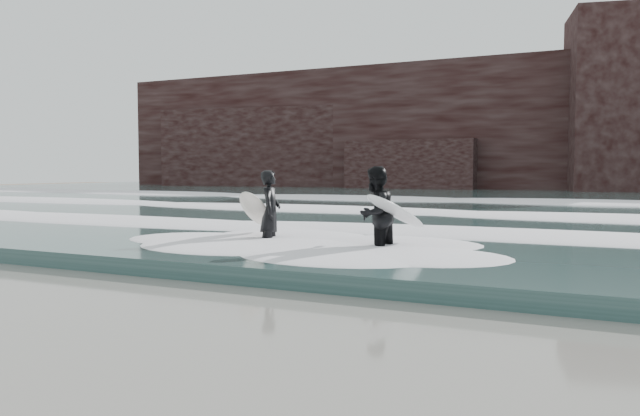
{
  "coord_description": "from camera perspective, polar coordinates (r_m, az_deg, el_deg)",
  "views": [
    {
      "loc": [
        6.26,
        -4.88,
        1.77
      ],
      "look_at": [
        0.95,
        6.3,
        1.0
      ],
      "focal_mm": 35.0,
      "sensor_mm": 36.0,
      "label": 1
    }
  ],
  "objects": [
    {
      "name": "ground",
      "position": [
        8.13,
        -26.33,
        -9.38
      ],
      "size": [
        120.0,
        120.0,
        0.0
      ],
      "primitive_type": "plane",
      "color": "#896D54",
      "rests_on": "ground"
    },
    {
      "name": "surfer_left",
      "position": [
        13.17,
        -4.81,
        -0.32
      ],
      "size": [
        1.25,
        1.92,
        1.75
      ],
      "color": "black",
      "rests_on": "ground"
    },
    {
      "name": "foam_near",
      "position": [
        15.29,
        1.16,
        -1.58
      ],
      "size": [
        60.0,
        3.2,
        0.2
      ],
      "primitive_type": "ellipsoid",
      "color": "white",
      "rests_on": "sea"
    },
    {
      "name": "foam_mid",
      "position": [
        21.84,
        8.73,
        -0.03
      ],
      "size": [
        60.0,
        4.0,
        0.24
      ],
      "primitive_type": "ellipsoid",
      "color": "white",
      "rests_on": "sea"
    },
    {
      "name": "headland",
      "position": [
        51.36,
        18.54,
        6.98
      ],
      "size": [
        70.0,
        9.0,
        10.0
      ],
      "primitive_type": "cube",
      "color": "black",
      "rests_on": "ground"
    },
    {
      "name": "foam_far",
      "position": [
        30.56,
        13.6,
        0.98
      ],
      "size": [
        60.0,
        4.8,
        0.3
      ],
      "primitive_type": "ellipsoid",
      "color": "white",
      "rests_on": "sea"
    },
    {
      "name": "surfer_right",
      "position": [
        11.76,
        5.23,
        -0.6
      ],
      "size": [
        1.3,
        1.94,
        1.83
      ],
      "color": "black",
      "rests_on": "ground"
    },
    {
      "name": "sea",
      "position": [
        34.49,
        14.96,
        0.75
      ],
      "size": [
        90.0,
        52.0,
        0.3
      ],
      "primitive_type": "cube",
      "color": "#2D4A48",
      "rests_on": "ground"
    }
  ]
}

